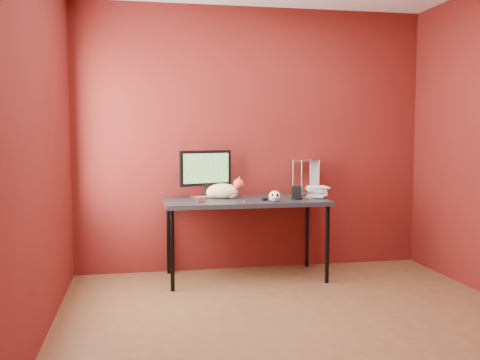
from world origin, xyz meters
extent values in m
cube|color=#55351D|center=(0.00, 0.00, 0.00)|extent=(3.50, 3.50, 0.01)
cube|color=#571210|center=(0.00, 1.75, 1.30)|extent=(3.50, 0.02, 2.60)
cube|color=#571210|center=(0.00, -1.75, 1.30)|extent=(3.50, 0.02, 2.60)
cube|color=#571210|center=(-1.75, 0.00, 1.30)|extent=(0.02, 3.50, 2.60)
cube|color=black|center=(-0.15, 1.37, 0.73)|extent=(1.50, 0.70, 0.04)
cylinder|color=black|center=(-0.85, 1.07, 0.35)|extent=(0.04, 0.04, 0.71)
cylinder|color=black|center=(0.55, 1.07, 0.35)|extent=(0.04, 0.04, 0.71)
cylinder|color=black|center=(-0.85, 1.67, 0.35)|extent=(0.04, 0.04, 0.71)
cylinder|color=black|center=(0.55, 1.67, 0.35)|extent=(0.04, 0.04, 0.71)
cube|color=#B1B0B5|center=(-0.50, 1.53, 0.76)|extent=(0.28, 0.23, 0.02)
cylinder|color=black|center=(-0.50, 1.53, 0.82)|extent=(0.03, 0.03, 0.10)
cube|color=black|center=(-0.50, 1.53, 1.03)|extent=(0.51, 0.18, 0.33)
cube|color=#184D14|center=(-0.50, 1.53, 1.03)|extent=(0.45, 0.14, 0.28)
ellipsoid|color=orange|center=(-0.35, 1.46, 0.82)|extent=(0.33, 0.24, 0.14)
ellipsoid|color=orange|center=(-0.43, 1.49, 0.81)|extent=(0.17, 0.17, 0.11)
sphere|color=white|center=(-0.26, 1.44, 0.80)|extent=(0.10, 0.10, 0.10)
sphere|color=#D65029|center=(-0.20, 1.42, 0.89)|extent=(0.10, 0.10, 0.10)
cone|color=#D65029|center=(-0.21, 1.40, 0.94)|extent=(0.03, 0.03, 0.04)
cone|color=#D65029|center=(-0.19, 1.44, 0.94)|extent=(0.03, 0.03, 0.04)
cylinder|color=#AD0B13|center=(-0.22, 1.42, 0.85)|extent=(0.07, 0.07, 0.01)
cylinder|color=#D65029|center=(-0.52, 1.47, 0.76)|extent=(0.16, 0.05, 0.03)
ellipsoid|color=white|center=(0.07, 1.12, 0.80)|extent=(0.10, 0.10, 0.10)
ellipsoid|color=black|center=(0.04, 1.07, 0.81)|extent=(0.03, 0.01, 0.03)
ellipsoid|color=black|center=(0.09, 1.07, 0.81)|extent=(0.03, 0.01, 0.03)
cube|color=black|center=(0.07, 1.07, 0.78)|extent=(0.06, 0.01, 0.01)
cylinder|color=black|center=(0.32, 1.27, 0.76)|extent=(0.11, 0.11, 0.02)
cube|color=black|center=(0.32, 1.27, 0.82)|extent=(0.11, 0.10, 0.11)
imported|color=beige|center=(0.47, 1.42, 0.87)|extent=(0.26, 0.29, 0.23)
imported|color=beige|center=(0.47, 1.42, 1.10)|extent=(0.24, 0.28, 0.24)
imported|color=beige|center=(0.47, 1.42, 1.34)|extent=(0.23, 0.27, 0.23)
imported|color=beige|center=(0.47, 1.42, 1.57)|extent=(0.21, 0.26, 0.24)
imported|color=beige|center=(0.47, 1.42, 1.81)|extent=(0.19, 0.24, 0.23)
cylinder|color=#B1B0B5|center=(0.42, 1.55, 0.92)|extent=(0.01, 0.01, 0.35)
cylinder|color=#B1B0B5|center=(0.62, 1.55, 0.92)|extent=(0.01, 0.01, 0.35)
cylinder|color=#B1B0B5|center=(0.42, 1.71, 0.92)|extent=(0.01, 0.01, 0.35)
cylinder|color=#B1B0B5|center=(0.62, 1.71, 0.92)|extent=(0.01, 0.01, 0.35)
cube|color=#B1B0B5|center=(0.52, 1.63, 0.76)|extent=(0.24, 0.21, 0.01)
cube|color=#B1B0B5|center=(0.52, 1.63, 1.09)|extent=(0.24, 0.21, 0.01)
cube|color=#AE0D17|center=(-0.59, 1.19, 0.76)|extent=(0.07, 0.04, 0.01)
cube|color=black|center=(0.00, 1.22, 0.76)|extent=(0.05, 0.04, 0.02)
cylinder|color=#B1B0B5|center=(-0.19, 1.22, 0.75)|extent=(0.04, 0.04, 0.00)
camera|label=1|loc=(-1.11, -3.48, 1.36)|focal=40.00mm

